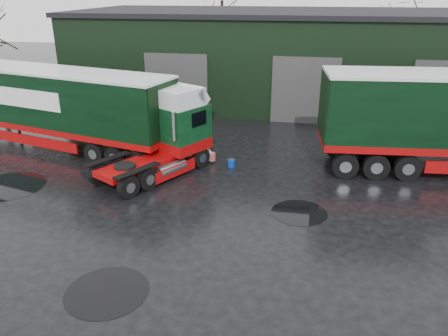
% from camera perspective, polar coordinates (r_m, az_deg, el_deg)
% --- Properties ---
extents(ground, '(100.00, 100.00, 0.00)m').
position_cam_1_polar(ground, '(14.86, 1.79, -9.05)').
color(ground, black).
extents(warehouse, '(32.40, 12.40, 6.30)m').
position_cam_1_polar(warehouse, '(32.86, 10.73, 14.10)').
color(warehouse, black).
rests_on(warehouse, ground).
extents(hero_tractor, '(5.21, 6.50, 3.74)m').
position_cam_1_polar(hero_tractor, '(19.09, -9.63, 4.19)').
color(hero_tractor, black).
rests_on(hero_tractor, ground).
extents(trailer_left, '(13.43, 5.94, 4.09)m').
position_cam_1_polar(trailer_left, '(23.93, -21.11, 7.18)').
color(trailer_left, silver).
rests_on(trailer_left, ground).
extents(wash_bucket, '(0.41, 0.41, 0.34)m').
position_cam_1_polar(wash_bucket, '(20.41, 0.94, 0.65)').
color(wash_bucket, '#072D9F').
rests_on(wash_bucket, ground).
extents(tree_back_a, '(4.40, 4.40, 9.50)m').
position_cam_1_polar(tree_back_a, '(43.34, -0.26, 18.57)').
color(tree_back_a, black).
rests_on(tree_back_a, ground).
extents(tree_back_b, '(4.40, 4.40, 7.50)m').
position_cam_1_polar(tree_back_b, '(43.51, 21.82, 15.73)').
color(tree_back_b, black).
rests_on(tree_back_b, ground).
extents(puddle_0, '(2.34, 2.34, 0.01)m').
position_cam_1_polar(puddle_0, '(12.94, -15.03, -15.34)').
color(puddle_0, black).
rests_on(puddle_0, ground).
extents(puddle_1, '(2.09, 2.09, 0.01)m').
position_cam_1_polar(puddle_1, '(16.61, 9.79, -5.74)').
color(puddle_1, black).
rests_on(puddle_1, ground).
extents(puddle_2, '(3.05, 3.05, 0.01)m').
position_cam_1_polar(puddle_2, '(20.59, -26.34, -2.13)').
color(puddle_2, black).
rests_on(puddle_2, ground).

